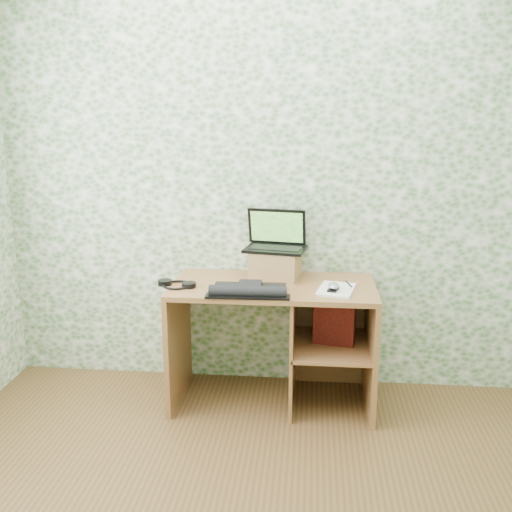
# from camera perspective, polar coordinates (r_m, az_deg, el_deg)

# --- Properties ---
(wall_back) EXTENTS (3.50, 0.00, 3.50)m
(wall_back) POSITION_cam_1_polar(r_m,az_deg,el_deg) (3.56, 2.15, 7.13)
(wall_back) COLOR white
(wall_back) RESTS_ON ground
(desk) EXTENTS (1.20, 0.60, 0.75)m
(desk) POSITION_cam_1_polar(r_m,az_deg,el_deg) (3.48, 3.03, -6.98)
(desk) COLOR brown
(desk) RESTS_ON floor
(riser) EXTENTS (0.32, 0.28, 0.17)m
(riser) POSITION_cam_1_polar(r_m,az_deg,el_deg) (3.48, 1.95, -0.81)
(riser) COLOR #9D7046
(riser) RESTS_ON desk
(laptop) EXTENTS (0.40, 0.31, 0.24)m
(laptop) POSITION_cam_1_polar(r_m,az_deg,el_deg) (3.49, 2.01, 1.62)
(laptop) COLOR black
(laptop) RESTS_ON riser
(keyboard) EXTENTS (0.47, 0.24, 0.07)m
(keyboard) POSITION_cam_1_polar(r_m,az_deg,el_deg) (3.18, -0.71, -3.41)
(keyboard) COLOR black
(keyboard) RESTS_ON desk
(headphones) EXTENTS (0.23, 0.20, 0.03)m
(headphones) POSITION_cam_1_polar(r_m,az_deg,el_deg) (3.36, -7.92, -2.83)
(headphones) COLOR black
(headphones) RESTS_ON desk
(notepad) EXTENTS (0.24, 0.31, 0.01)m
(notepad) POSITION_cam_1_polar(r_m,az_deg,el_deg) (3.28, 8.02, -3.33)
(notepad) COLOR white
(notepad) RESTS_ON desk
(mouse) EXTENTS (0.08, 0.11, 0.03)m
(mouse) POSITION_cam_1_polar(r_m,az_deg,el_deg) (3.24, 7.74, -3.13)
(mouse) COLOR #BABABC
(mouse) RESTS_ON notepad
(pen) EXTENTS (0.03, 0.12, 0.01)m
(pen) POSITION_cam_1_polar(r_m,az_deg,el_deg) (3.36, 9.24, -2.76)
(pen) COLOR black
(pen) RESTS_ON notepad
(red_box) EXTENTS (0.25, 0.12, 0.29)m
(red_box) POSITION_cam_1_polar(r_m,az_deg,el_deg) (3.43, 7.83, -6.45)
(red_box) COLOR maroon
(red_box) RESTS_ON desk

